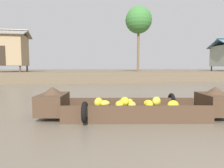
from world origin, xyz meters
name	(u,v)px	position (x,y,z in m)	size (l,w,h in m)	color
ground_plane	(123,92)	(0.00, 10.00, 0.00)	(300.00, 300.00, 0.00)	#665B4C
riverbank_strip	(98,74)	(0.00, 25.76, 0.47)	(160.00, 20.00, 0.93)	brown
banana_boat	(134,107)	(-0.91, 4.64, 0.30)	(5.27, 1.86, 0.85)	#473323
stilt_house_left	(6,50)	(-9.54, 19.89, 3.10)	(4.23, 3.25, 4.14)	#4C3826
palm_tree_near	(139,20)	(3.62, 19.05, 6.21)	(2.73, 2.73, 6.68)	brown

